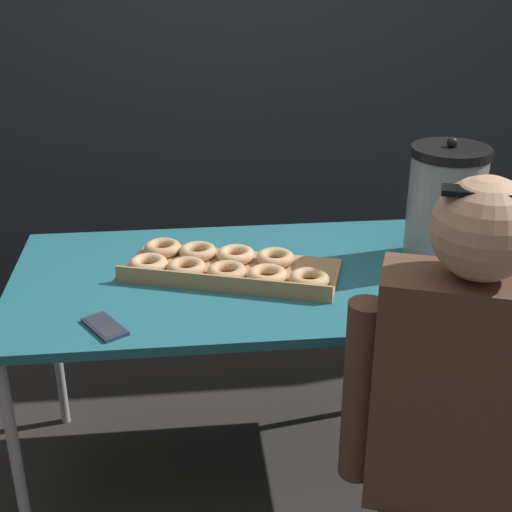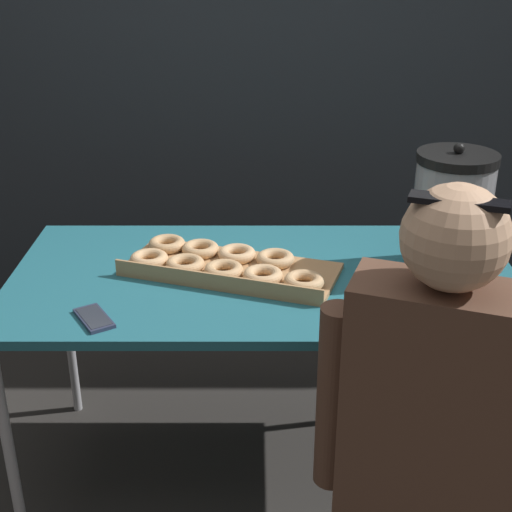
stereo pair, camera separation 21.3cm
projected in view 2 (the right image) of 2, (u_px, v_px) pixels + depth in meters
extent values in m
plane|color=#2D2B28|center=(265.00, 469.00, 2.46)|extent=(12.00, 12.00, 0.00)
cube|color=#23282D|center=(264.00, 30.00, 2.84)|extent=(6.00, 0.10, 2.68)
cube|color=#236675|center=(266.00, 278.00, 2.16)|extent=(1.53, 0.78, 0.03)
cylinder|color=#ADADB2|center=(11.00, 452.00, 2.00)|extent=(0.03, 0.03, 0.72)
cylinder|color=#ADADB2|center=(70.00, 328.00, 2.63)|extent=(0.03, 0.03, 0.72)
cylinder|color=#ADADB2|center=(459.00, 328.00, 2.63)|extent=(0.03, 0.03, 0.72)
cube|color=tan|center=(233.00, 269.00, 2.17)|extent=(0.69, 0.46, 0.02)
cube|color=tan|center=(217.00, 280.00, 2.04)|extent=(0.61, 0.21, 0.04)
torus|color=#DFB17E|center=(151.00, 259.00, 2.18)|extent=(0.13, 0.13, 0.03)
torus|color=tan|center=(187.00, 264.00, 2.14)|extent=(0.16, 0.16, 0.03)
torus|color=tan|center=(225.00, 270.00, 2.10)|extent=(0.15, 0.15, 0.03)
torus|color=#E0B27F|center=(264.00, 276.00, 2.07)|extent=(0.15, 0.15, 0.03)
torus|color=tan|center=(305.00, 281.00, 2.04)|extent=(0.14, 0.14, 0.03)
torus|color=tan|center=(168.00, 244.00, 2.28)|extent=(0.13, 0.13, 0.03)
torus|color=tan|center=(202.00, 249.00, 2.24)|extent=(0.16, 0.16, 0.03)
torus|color=#E5B784|center=(238.00, 254.00, 2.21)|extent=(0.16, 0.16, 0.03)
torus|color=#DAAC79|center=(277.00, 259.00, 2.18)|extent=(0.16, 0.16, 0.03)
cylinder|color=#939399|center=(453.00, 217.00, 2.12)|extent=(0.23, 0.23, 0.34)
cylinder|color=black|center=(460.00, 158.00, 2.05)|extent=(0.24, 0.24, 0.03)
sphere|color=black|center=(461.00, 149.00, 2.04)|extent=(0.03, 0.03, 0.03)
cylinder|color=black|center=(459.00, 267.00, 2.06)|extent=(0.02, 0.06, 0.02)
cube|color=#2D334C|center=(96.00, 318.00, 1.90)|extent=(0.13, 0.16, 0.01)
cube|color=#2D333D|center=(95.00, 316.00, 1.89)|extent=(0.12, 0.14, 0.00)
cube|color=brown|center=(435.00, 408.00, 1.58)|extent=(0.43, 0.30, 0.60)
sphere|color=tan|center=(457.00, 238.00, 1.41)|extent=(0.22, 0.22, 0.22)
cube|color=black|center=(461.00, 201.00, 1.35)|extent=(0.19, 0.11, 0.01)
cylinder|color=brown|center=(336.00, 398.00, 1.66)|extent=(0.09, 0.09, 0.48)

